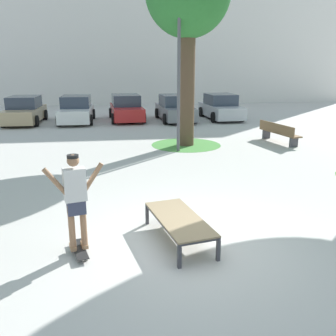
# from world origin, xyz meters

# --- Properties ---
(ground_plane) EXTENTS (120.00, 120.00, 0.00)m
(ground_plane) POSITION_xyz_m (0.00, 0.00, 0.00)
(ground_plane) COLOR #B7B5AD
(building_facade) EXTENTS (30.26, 4.00, 14.74)m
(building_facade) POSITION_xyz_m (3.94, 27.10, 7.37)
(building_facade) COLOR silver
(building_facade) RESTS_ON ground
(skate_box) EXTENTS (1.13, 2.01, 0.46)m
(skate_box) POSITION_xyz_m (-0.29, 0.09, 0.41)
(skate_box) COLOR #38383D
(skate_box) RESTS_ON ground
(skateboard) EXTENTS (0.40, 0.82, 0.09)m
(skateboard) POSITION_xyz_m (-2.10, -0.18, 0.08)
(skateboard) COLOR black
(skateboard) RESTS_ON ground
(skater) EXTENTS (0.99, 0.37, 1.69)m
(skater) POSITION_xyz_m (-2.10, -0.18, 1.07)
(skater) COLOR #8E6647
(skater) RESTS_ON skateboard
(grass_patch_mid_back) EXTENTS (2.86, 2.86, 0.01)m
(grass_patch_mid_back) POSITION_xyz_m (1.43, 8.54, 0.00)
(grass_patch_mid_back) COLOR #47893D
(grass_patch_mid_back) RESTS_ON ground
(car_tan) EXTENTS (1.93, 4.20, 1.50)m
(car_tan) POSITION_xyz_m (-6.52, 15.61, 0.69)
(car_tan) COLOR tan
(car_tan) RESTS_ON ground
(car_white) EXTENTS (1.93, 4.20, 1.50)m
(car_white) POSITION_xyz_m (-3.66, 15.58, 0.69)
(car_white) COLOR silver
(car_white) RESTS_ON ground
(car_red) EXTENTS (2.13, 4.30, 1.50)m
(car_red) POSITION_xyz_m (-0.80, 15.98, 0.69)
(car_red) COLOR red
(car_red) RESTS_ON ground
(car_grey) EXTENTS (2.12, 4.30, 1.50)m
(car_grey) POSITION_xyz_m (2.06, 15.49, 0.69)
(car_grey) COLOR slate
(car_grey) RESTS_ON ground
(car_silver) EXTENTS (2.08, 4.28, 1.50)m
(car_silver) POSITION_xyz_m (4.92, 15.78, 0.69)
(car_silver) COLOR #B7BABF
(car_silver) RESTS_ON ground
(park_bench) EXTENTS (0.90, 2.44, 0.83)m
(park_bench) POSITION_xyz_m (5.39, 8.46, 0.45)
(park_bench) COLOR brown
(park_bench) RESTS_ON ground
(light_post) EXTENTS (0.36, 0.36, 5.83)m
(light_post) POSITION_xyz_m (0.92, 7.45, 3.83)
(light_post) COLOR #4C4C51
(light_post) RESTS_ON ground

